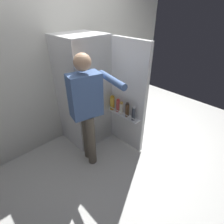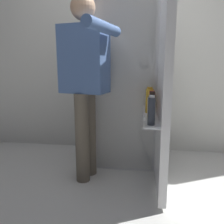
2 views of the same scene
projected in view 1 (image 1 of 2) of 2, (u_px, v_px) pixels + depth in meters
ground_plane at (109, 150)px, 2.87m from camera, size 5.43×5.43×0.00m
kitchen_wall at (68, 63)px, 2.79m from camera, size 4.40×0.10×2.46m
refrigerator at (88, 93)px, 2.75m from camera, size 0.69×1.24×1.69m
person at (87, 105)px, 2.25m from camera, size 0.52×0.74×1.57m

